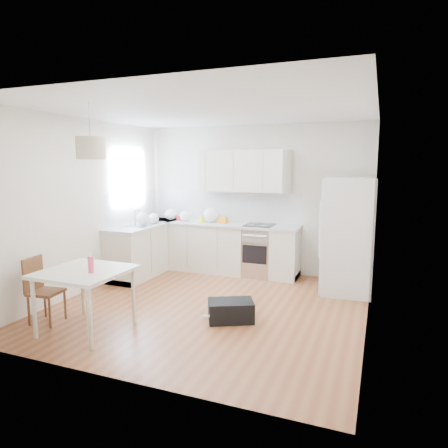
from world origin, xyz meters
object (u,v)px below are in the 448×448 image
(dining_table, at_px, (85,277))
(gym_bag, at_px, (231,311))
(refrigerator, at_px, (347,235))
(dining_chair, at_px, (46,290))

(dining_table, distance_m, gym_bag, 1.85)
(refrigerator, height_order, gym_bag, refrigerator)
(refrigerator, xyz_separation_m, dining_chair, (-3.41, -2.72, -0.48))
(gym_bag, bearing_deg, dining_chair, 176.28)
(refrigerator, bearing_deg, gym_bag, -130.69)
(dining_table, height_order, gym_bag, dining_table)
(dining_table, height_order, dining_chair, dining_chair)
(dining_table, xyz_separation_m, gym_bag, (1.51, 0.92, -0.54))
(refrigerator, distance_m, dining_chair, 4.39)
(refrigerator, height_order, dining_table, refrigerator)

